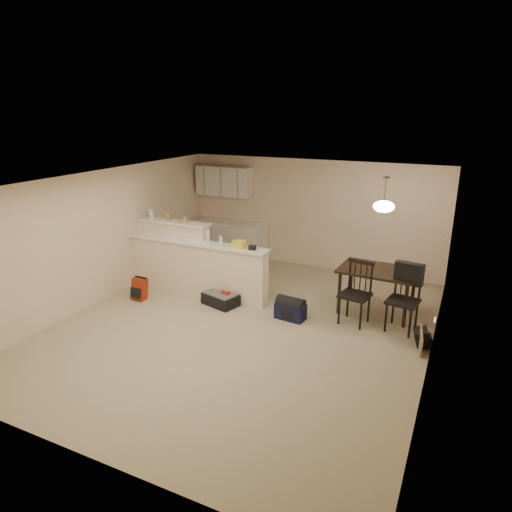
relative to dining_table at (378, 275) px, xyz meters
The scene contains 21 objects.
room 2.51m from the dining_table, 141.63° to the right, with size 7.00×7.02×2.50m.
breakfast_bar 3.73m from the dining_table, behind, with size 3.08×0.58×1.39m.
upper_cabinets 4.65m from the dining_table, 156.53° to the left, with size 1.40×0.34×0.70m, color white.
kitchen_counter 4.28m from the dining_table, 157.06° to the left, with size 1.80×0.60×0.90m, color white.
thermostat 1.30m from the dining_table, ahead, with size 0.02×0.12×0.12m, color beige.
jar 4.72m from the dining_table, behind, with size 0.10×0.10×0.20m, color silver.
cereal_box 4.29m from the dining_table, behind, with size 0.10×0.07×0.16m, color #9E7F51.
small_box 3.89m from the dining_table, behind, with size 0.08×0.06×0.12m, color #9E7F51.
bottle_a 3.25m from the dining_table, 168.74° to the right, with size 0.07×0.07×0.26m, color silver.
bottle_b 2.97m from the dining_table, 167.65° to the right, with size 0.06×0.06×0.18m, color silver.
bag_lump 2.58m from the dining_table, 165.75° to the right, with size 0.22×0.18×0.14m, color #9E7F51.
pouch 2.32m from the dining_table, 164.07° to the right, with size 0.12×0.10×0.08m, color #9E7F51.
dining_table is the anchor object (origin of this frame).
pendant_lamp 1.25m from the dining_table, ahead, with size 0.36×0.36×0.62m.
dining_chair_near 0.68m from the dining_table, 112.86° to the right, with size 0.48×0.46×1.11m, color black, non-canonical shape.
dining_chair_far 0.78m from the dining_table, 45.36° to the right, with size 0.49×0.47×1.13m, color black, non-canonical shape.
suitcase 2.95m from the dining_table, 161.45° to the right, with size 0.65×0.42×0.22m, color black.
red_backpack 4.55m from the dining_table, 162.54° to the right, with size 0.28×0.18×0.42m, color #A72B12.
navy_duffel 1.71m from the dining_table, 144.97° to the right, with size 0.52×0.29×0.29m, color #121539.
black_daypack 1.43m from the dining_table, 44.89° to the right, with size 0.30×0.21×0.26m, color black.
cardboard_sheet 1.58m from the dining_table, 51.36° to the right, with size 0.46×0.02×0.35m, color #9E7F51.
Camera 1 is at (3.24, -6.34, 3.58)m, focal length 32.00 mm.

